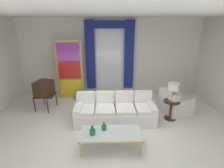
% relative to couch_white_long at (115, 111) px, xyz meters
% --- Properties ---
extents(ground_plane, '(16.00, 16.00, 0.00)m').
position_rel_couch_white_long_xyz_m(ground_plane, '(-0.11, -0.61, -0.31)').
color(ground_plane, white).
extents(wall_rear, '(8.00, 0.12, 3.00)m').
position_rel_couch_white_long_xyz_m(wall_rear, '(-0.11, 2.45, 1.19)').
color(wall_rear, white).
rests_on(wall_rear, ground).
extents(ceiling_slab, '(8.00, 7.60, 0.04)m').
position_rel_couch_white_long_xyz_m(ceiling_slab, '(-0.11, 0.19, 2.71)').
color(ceiling_slab, white).
extents(curtained_window, '(2.00, 0.17, 2.70)m').
position_rel_couch_white_long_xyz_m(curtained_window, '(-0.12, 2.29, 1.44)').
color(curtained_window, white).
rests_on(curtained_window, ground).
extents(couch_white_long, '(2.36, 0.97, 0.86)m').
position_rel_couch_white_long_xyz_m(couch_white_long, '(0.00, 0.00, 0.00)').
color(couch_white_long, white).
rests_on(couch_white_long, ground).
extents(coffee_table, '(1.42, 0.66, 0.41)m').
position_rel_couch_white_long_xyz_m(coffee_table, '(-0.14, -1.28, 0.07)').
color(coffee_table, silver).
rests_on(coffee_table, ground).
extents(bottle_blue_decanter, '(0.11, 0.11, 0.21)m').
position_rel_couch_white_long_xyz_m(bottle_blue_decanter, '(-0.30, -1.16, 0.18)').
color(bottle_blue_decanter, '#196B3D').
rests_on(bottle_blue_decanter, coffee_table).
extents(bottle_crystal_tall, '(0.13, 0.13, 0.23)m').
position_rel_couch_white_long_xyz_m(bottle_crystal_tall, '(-0.56, -1.34, 0.18)').
color(bottle_crystal_tall, '#196B3D').
rests_on(bottle_crystal_tall, coffee_table).
extents(vintage_tv, '(0.64, 0.70, 1.35)m').
position_rel_couch_white_long_xyz_m(vintage_tv, '(-2.32, 0.78, 0.42)').
color(vintage_tv, '#382314').
rests_on(vintage_tv, ground).
extents(armchair_white, '(1.03, 1.02, 0.80)m').
position_rel_couch_white_long_xyz_m(armchair_white, '(1.95, 0.39, -0.02)').
color(armchair_white, white).
rests_on(armchair_white, ground).
extents(stained_glass_divider, '(0.95, 0.05, 2.20)m').
position_rel_couch_white_long_xyz_m(stained_glass_divider, '(-1.63, 1.73, 0.75)').
color(stained_glass_divider, gold).
rests_on(stained_glass_divider, ground).
extents(peacock_figurine, '(0.44, 0.60, 0.50)m').
position_rel_couch_white_long_xyz_m(peacock_figurine, '(-1.24, 1.35, -0.09)').
color(peacock_figurine, beige).
rests_on(peacock_figurine, ground).
extents(round_side_table, '(0.48, 0.48, 0.59)m').
position_rel_couch_white_long_xyz_m(round_side_table, '(1.71, 0.01, 0.05)').
color(round_side_table, '#382314').
rests_on(round_side_table, ground).
extents(table_lamp_brass, '(0.32, 0.32, 0.57)m').
position_rel_couch_white_long_xyz_m(table_lamp_brass, '(1.71, 0.01, 0.72)').
color(table_lamp_brass, '#B29338').
rests_on(table_lamp_brass, round_side_table).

